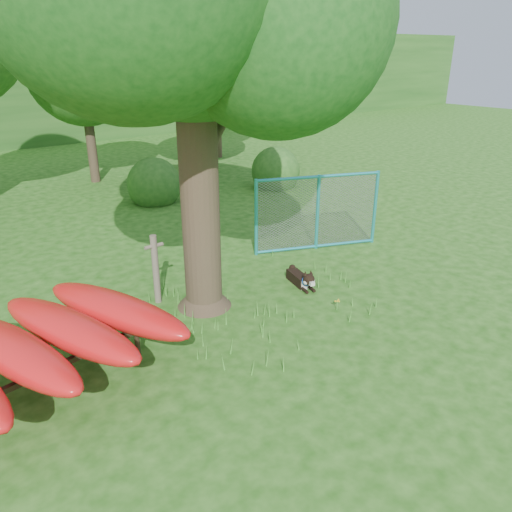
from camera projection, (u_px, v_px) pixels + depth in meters
ground at (287, 327)px, 9.28m from camera, size 80.00×80.00×0.00m
wooden_post at (156, 268)px, 9.93m from camera, size 0.39×0.14×1.45m
kayak_rack at (42, 340)px, 7.33m from camera, size 4.04×3.60×1.09m
husky_dog at (302, 279)px, 10.84m from camera, size 0.48×1.06×0.48m
fence_section at (317, 212)px, 12.62m from camera, size 3.10×1.35×3.23m
wildflower_clump at (337, 302)px, 9.84m from camera, size 0.10×0.10×0.23m
bg_tree_c at (82, 70)px, 17.99m from camera, size 4.00×4.00×6.12m
bg_tree_d at (193, 41)px, 18.17m from camera, size 4.80×4.80×7.50m
bg_tree_e at (215, 39)px, 22.01m from camera, size 4.60×4.60×7.55m
shrub_right at (275, 187)px, 18.80m from camera, size 1.80×1.80×1.80m
shrub_mid at (156, 202)px, 16.95m from camera, size 1.80×1.80×1.80m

